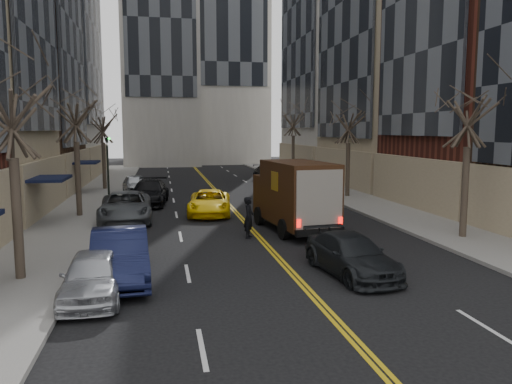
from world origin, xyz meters
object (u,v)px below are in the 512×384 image
taxi (210,203)px  ups_truck (294,196)px  observer_sedan (351,255)px  pedestrian (249,217)px

taxi → ups_truck: bearing=-49.5°
taxi → observer_sedan: bearing=-67.4°
ups_truck → taxi: ups_truck is taller
observer_sedan → taxi: taxi is taller
ups_truck → taxi: (-3.55, 5.42, -0.99)m
ups_truck → taxi: size_ratio=1.26×
ups_truck → observer_sedan: bearing=-96.5°
pedestrian → taxi: bearing=31.6°
observer_sedan → pedestrian: 6.77m
ups_truck → pedestrian: (-2.40, -1.09, -0.77)m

